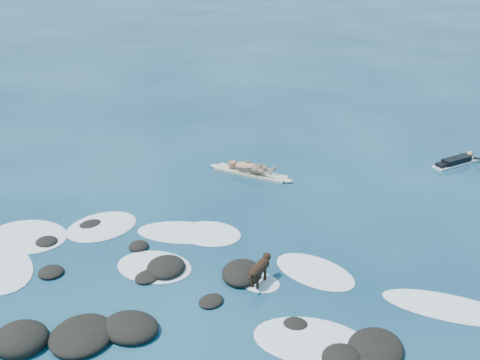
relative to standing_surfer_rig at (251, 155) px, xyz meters
The scene contains 6 objects.
ground 6.74m from the standing_surfer_rig, 73.19° to the right, with size 160.00×160.00×0.00m, color #0A2642.
reef_rocks 9.12m from the standing_surfer_rig, 72.77° to the right, with size 13.38×6.20×0.56m.
breaking_foam 6.79m from the standing_surfer_rig, 85.86° to the right, with size 15.62×6.92×0.12m.
standing_surfer_rig is the anchor object (origin of this frame).
paddling_surfer_rig 8.48m from the standing_surfer_rig, 35.18° to the left, with size 1.73×2.27×0.43m.
dog 7.23m from the standing_surfer_rig, 60.65° to the right, with size 0.32×1.22×0.77m.
Camera 1 is at (6.77, -10.52, 8.40)m, focal length 40.00 mm.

